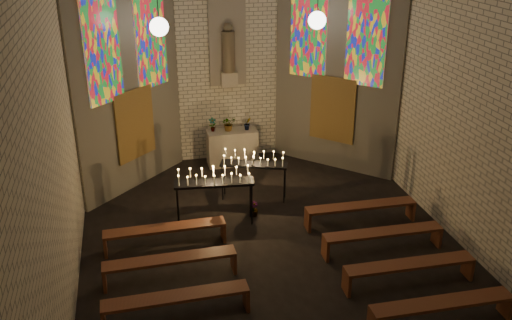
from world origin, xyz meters
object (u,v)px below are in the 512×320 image
Objects in this scene: aisle_flower_pot at (254,209)px; altar at (232,147)px; votive_stand_right at (254,161)px; votive_stand_left at (214,179)px.

altar is at bearing 88.48° from aisle_flower_pot.
votive_stand_right reaches higher than altar.
votive_stand_left is (-0.94, -0.12, 0.94)m from aisle_flower_pot.
altar reaches higher than aisle_flower_pot.
aisle_flower_pot is (-0.08, -3.11, -0.32)m from altar.
votive_stand_left is at bearing -172.58° from aisle_flower_pot.
votive_stand_left is 1.09× the size of votive_stand_right.
altar is 0.84× the size of votive_stand_right.
votive_stand_right is (0.20, 0.86, 0.85)m from aisle_flower_pot.
votive_stand_left reaches higher than aisle_flower_pot.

